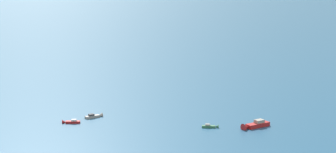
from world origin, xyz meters
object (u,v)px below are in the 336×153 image
object	(u,v)px
motorboat_offshore	(254,125)
motorboat_outer_ring_d	(211,126)
motorboat_outer_ring_a	(70,122)
motorboat_near_centre	(95,116)

from	to	relation	value
motorboat_offshore	motorboat_outer_ring_d	world-z (taller)	motorboat_offshore
motorboat_outer_ring_a	motorboat_outer_ring_d	xyz separation A→B (m)	(-1.84, -44.02, -0.04)
motorboat_offshore	motorboat_outer_ring_a	distance (m)	57.27
motorboat_near_centre	motorboat_outer_ring_a	size ratio (longest dim) A/B	0.99
motorboat_offshore	motorboat_outer_ring_a	bearing A→B (deg)	89.19
motorboat_outer_ring_a	motorboat_outer_ring_d	world-z (taller)	motorboat_outer_ring_a
motorboat_near_centre	motorboat_outer_ring_a	bearing A→B (deg)	140.14
motorboat_offshore	motorboat_outer_ring_d	xyz separation A→B (m)	(-1.03, 13.24, -0.37)
motorboat_near_centre	motorboat_offshore	bearing A→B (deg)	-99.34
motorboat_outer_ring_d	motorboat_outer_ring_a	bearing A→B (deg)	87.60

